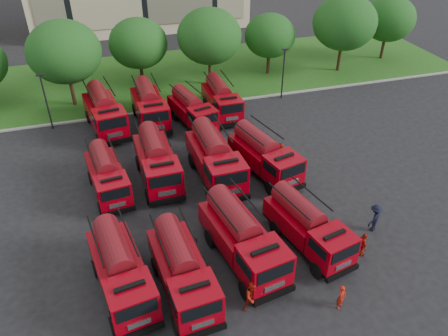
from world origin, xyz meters
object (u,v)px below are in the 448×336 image
object	(u,v)px
fire_truck_10	(192,110)
fire_truck_1	(182,270)
firefighter_2	(360,254)
fire_truck_2	(242,238)
firefighter_1	(252,308)
fire_truck_7	(264,155)
fire_truck_4	(107,175)
firefighter_5	(280,161)
firefighter_3	(372,229)
fire_truck_5	(157,160)
firefighter_4	(194,257)
fire_truck_9	(149,106)
fire_truck_3	(308,226)
firefighter_0	(339,307)
fire_truck_8	(104,112)
fire_truck_11	(221,99)
fire_truck_0	(121,270)
fire_truck_6	(215,158)

from	to	relation	value
fire_truck_10	fire_truck_1	bearing A→B (deg)	-117.46
firefighter_2	fire_truck_2	bearing A→B (deg)	89.47
firefighter_1	fire_truck_7	bearing A→B (deg)	66.71
fire_truck_4	firefighter_5	xyz separation A→B (m)	(13.23, 0.28, -1.45)
fire_truck_7	firefighter_3	size ratio (longest dim) A/B	3.73
fire_truck_5	firefighter_4	world-z (taller)	fire_truck_5
fire_truck_5	fire_truck_9	distance (m)	9.15
fire_truck_3	firefighter_0	bearing A→B (deg)	-106.00
fire_truck_2	fire_truck_5	world-z (taller)	fire_truck_2
firefighter_5	fire_truck_4	bearing A→B (deg)	25.04
fire_truck_5	firefighter_0	world-z (taller)	fire_truck_5
firefighter_2	firefighter_5	world-z (taller)	firefighter_2
fire_truck_2	firefighter_3	size ratio (longest dim) A/B	3.88
fire_truck_5	firefighter_4	xyz separation A→B (m)	(0.69, -8.54, -1.64)
fire_truck_3	fire_truck_8	distance (m)	21.20
fire_truck_11	firefighter_5	world-z (taller)	fire_truck_11
fire_truck_0	fire_truck_11	distance (m)	21.65
fire_truck_0	fire_truck_3	bearing A→B (deg)	-6.69
fire_truck_5	firefighter_1	xyz separation A→B (m)	(2.74, -13.01, -1.64)
fire_truck_8	fire_truck_11	xyz separation A→B (m)	(10.58, -0.14, -0.18)
fire_truck_11	fire_truck_4	bearing A→B (deg)	-139.97
fire_truck_6	fire_truck_7	world-z (taller)	fire_truck_6
fire_truck_7	fire_truck_11	size ratio (longest dim) A/B	1.09
fire_truck_1	firefighter_3	bearing A→B (deg)	1.07
fire_truck_8	fire_truck_9	distance (m)	3.96
fire_truck_1	fire_truck_9	world-z (taller)	fire_truck_9
fire_truck_4	firefighter_2	xyz separation A→B (m)	(13.85, -10.63, -1.45)
fire_truck_4	firefighter_4	distance (m)	9.16
fire_truck_10	firefighter_3	size ratio (longest dim) A/B	3.43
fire_truck_4	firefighter_3	size ratio (longest dim) A/B	3.34
fire_truck_10	fire_truck_3	bearing A→B (deg)	-92.40
firefighter_0	fire_truck_1	bearing A→B (deg)	115.35
fire_truck_6	fire_truck_11	distance (m)	10.37
firefighter_5	fire_truck_2	bearing A→B (deg)	79.29
firefighter_1	firefighter_3	size ratio (longest dim) A/B	1.01
fire_truck_1	firefighter_2	distance (m)	10.83
fire_truck_6	firefighter_5	xyz separation A→B (m)	(5.55, 0.72, -1.73)
fire_truck_0	firefighter_1	xyz separation A→B (m)	(6.31, -3.17, -1.56)
fire_truck_4	fire_truck_8	xyz separation A→B (m)	(0.50, 9.50, 0.26)
firefighter_0	firefighter_4	distance (m)	8.62
fire_truck_7	fire_truck_11	xyz separation A→B (m)	(-0.28, 10.26, -0.06)
fire_truck_5	firefighter_3	xyz separation A→B (m)	(12.14, -9.45, -1.64)
fire_truck_10	firefighter_0	xyz separation A→B (m)	(2.79, -21.74, -1.46)
fire_truck_1	firefighter_2	size ratio (longest dim) A/B	4.26
fire_truck_1	fire_truck_4	distance (m)	10.63
fire_truck_6	fire_truck_10	distance (m)	8.55
firefighter_0	fire_truck_6	bearing A→B (deg)	63.11
firefighter_4	fire_truck_6	bearing A→B (deg)	-65.34
fire_truck_2	fire_truck_11	size ratio (longest dim) A/B	1.14
fire_truck_10	firefighter_4	xyz separation A→B (m)	(-3.70, -16.06, -1.46)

